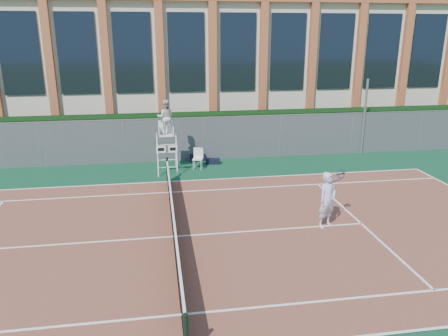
{
  "coord_description": "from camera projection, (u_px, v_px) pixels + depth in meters",
  "views": [
    {
      "loc": [
        -0.39,
        -12.82,
        6.28
      ],
      "look_at": [
        2.11,
        3.0,
        1.32
      ],
      "focal_mm": 35.0,
      "sensor_mm": 36.0,
      "label": 1
    }
  ],
  "objects": [
    {
      "name": "plastic_chair",
      "position": [
        198.0,
        156.0,
        21.0
      ],
      "size": [
        0.57,
        0.57,
        1.0
      ],
      "color": "silver",
      "rests_on": "apron"
    },
    {
      "name": "tennis_player",
      "position": [
        327.0,
        200.0,
        14.48
      ],
      "size": [
        1.11,
        0.82,
        1.9
      ],
      "color": "silver",
      "rests_on": "tennis_court"
    },
    {
      "name": "umpire_chair",
      "position": [
        166.0,
        119.0,
        19.92
      ],
      "size": [
        0.96,
        1.48,
        3.44
      ],
      "color": "white",
      "rests_on": "ground"
    },
    {
      "name": "apron",
      "position": [
        172.0,
        224.0,
        14.96
      ],
      "size": [
        36.0,
        20.0,
        0.01
      ],
      "primitive_type": "cube",
      "color": "#0D3928",
      "rests_on": "ground"
    },
    {
      "name": "hedge",
      "position": [
        164.0,
        135.0,
        23.12
      ],
      "size": [
        40.0,
        1.4,
        2.2
      ],
      "primitive_type": "cube",
      "color": "black",
      "rests_on": "ground"
    },
    {
      "name": "steel_pole",
      "position": [
        364.0,
        117.0,
        23.2
      ],
      "size": [
        0.12,
        0.12,
        4.01
      ],
      "primitive_type": "cylinder",
      "color": "#9EA0A5",
      "rests_on": "ground"
    },
    {
      "name": "sports_bag_near",
      "position": [
        198.0,
        158.0,
        22.32
      ],
      "size": [
        0.79,
        0.35,
        0.33
      ],
      "primitive_type": "cube",
      "rotation": [
        0.0,
        0.0,
        0.05
      ],
      "color": "black",
      "rests_on": "apron"
    },
    {
      "name": "tennis_net",
      "position": [
        173.0,
        222.0,
        13.85
      ],
      "size": [
        0.1,
        11.3,
        1.1
      ],
      "color": "black",
      "rests_on": "ground"
    },
    {
      "name": "building",
      "position": [
        159.0,
        66.0,
        29.72
      ],
      "size": [
        45.0,
        10.6,
        8.22
      ],
      "color": "beige",
      "rests_on": "ground"
    },
    {
      "name": "tennis_court",
      "position": [
        174.0,
        237.0,
        14.01
      ],
      "size": [
        23.77,
        10.97,
        0.02
      ],
      "primitive_type": "cube",
      "color": "brown",
      "rests_on": "apron"
    },
    {
      "name": "sports_bag_far",
      "position": [
        213.0,
        161.0,
        21.82
      ],
      "size": [
        0.73,
        0.41,
        0.27
      ],
      "primitive_type": "cube",
      "rotation": [
        0.0,
        0.0,
        -0.18
      ],
      "color": "black",
      "rests_on": "apron"
    },
    {
      "name": "fence",
      "position": [
        165.0,
        140.0,
        21.99
      ],
      "size": [
        40.0,
        0.06,
        2.2
      ],
      "primitive_type": null,
      "color": "#595E60",
      "rests_on": "ground"
    },
    {
      "name": "ground",
      "position": [
        174.0,
        237.0,
        14.01
      ],
      "size": [
        120.0,
        120.0,
        0.0
      ],
      "primitive_type": "plane",
      "color": "#233814"
    }
  ]
}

